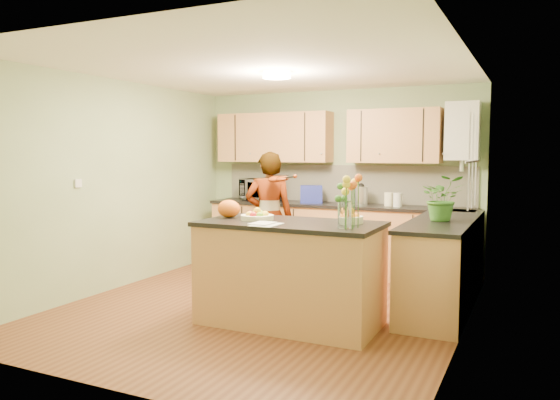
% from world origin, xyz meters
% --- Properties ---
extents(floor, '(4.50, 4.50, 0.00)m').
position_xyz_m(floor, '(0.00, 0.00, 0.00)').
color(floor, '#5B2E1A').
rests_on(floor, ground).
extents(ceiling, '(4.00, 4.50, 0.02)m').
position_xyz_m(ceiling, '(0.00, 0.00, 2.50)').
color(ceiling, white).
rests_on(ceiling, wall_back).
extents(wall_back, '(4.00, 0.02, 2.50)m').
position_xyz_m(wall_back, '(0.00, 2.25, 1.25)').
color(wall_back, gray).
rests_on(wall_back, floor).
extents(wall_front, '(4.00, 0.02, 2.50)m').
position_xyz_m(wall_front, '(0.00, -2.25, 1.25)').
color(wall_front, gray).
rests_on(wall_front, floor).
extents(wall_left, '(0.02, 4.50, 2.50)m').
position_xyz_m(wall_left, '(-2.00, 0.00, 1.25)').
color(wall_left, gray).
rests_on(wall_left, floor).
extents(wall_right, '(0.02, 4.50, 2.50)m').
position_xyz_m(wall_right, '(2.00, 0.00, 1.25)').
color(wall_right, gray).
rests_on(wall_right, floor).
extents(back_counter, '(3.64, 0.62, 0.94)m').
position_xyz_m(back_counter, '(0.10, 1.95, 0.47)').
color(back_counter, '#C0814C').
rests_on(back_counter, floor).
extents(right_counter, '(0.62, 2.24, 0.94)m').
position_xyz_m(right_counter, '(1.70, 0.85, 0.47)').
color(right_counter, '#C0814C').
rests_on(right_counter, floor).
extents(splashback, '(3.60, 0.02, 0.52)m').
position_xyz_m(splashback, '(0.10, 2.23, 1.20)').
color(splashback, beige).
rests_on(splashback, back_counter).
extents(upper_cabinets, '(3.20, 0.34, 0.70)m').
position_xyz_m(upper_cabinets, '(-0.18, 2.08, 1.85)').
color(upper_cabinets, '#C0814C').
rests_on(upper_cabinets, wall_back).
extents(boiler, '(0.40, 0.30, 0.86)m').
position_xyz_m(boiler, '(1.70, 2.09, 1.90)').
color(boiler, silver).
rests_on(boiler, wall_back).
extents(window_right, '(0.01, 1.30, 1.05)m').
position_xyz_m(window_right, '(1.99, 0.60, 1.55)').
color(window_right, silver).
rests_on(window_right, wall_right).
extents(light_switch, '(0.02, 0.09, 0.09)m').
position_xyz_m(light_switch, '(-1.99, -0.60, 1.30)').
color(light_switch, silver).
rests_on(light_switch, wall_left).
extents(ceiling_lamp, '(0.30, 0.30, 0.07)m').
position_xyz_m(ceiling_lamp, '(0.00, 0.30, 2.46)').
color(ceiling_lamp, '#FFEABF').
rests_on(ceiling_lamp, ceiling).
extents(peninsula_island, '(1.72, 0.88, 0.98)m').
position_xyz_m(peninsula_island, '(0.47, -0.38, 0.49)').
color(peninsula_island, '#C0814C').
rests_on(peninsula_island, floor).
extents(fruit_dish, '(0.32, 0.32, 0.11)m').
position_xyz_m(fruit_dish, '(0.12, -0.38, 1.03)').
color(fruit_dish, '#F4EBC3').
rests_on(fruit_dish, peninsula_island).
extents(orange_bowl, '(0.23, 0.23, 0.13)m').
position_xyz_m(orange_bowl, '(1.02, -0.23, 1.04)').
color(orange_bowl, '#F4EBC3').
rests_on(orange_bowl, peninsula_island).
extents(flower_vase, '(0.28, 0.28, 0.52)m').
position_xyz_m(flower_vase, '(1.07, -0.56, 1.33)').
color(flower_vase, silver).
rests_on(flower_vase, peninsula_island).
extents(orange_bag, '(0.24, 0.20, 0.18)m').
position_xyz_m(orange_bag, '(-0.23, -0.33, 1.07)').
color(orange_bag, '#DE5D12').
rests_on(orange_bag, peninsula_island).
extents(papers, '(0.22, 0.30, 0.01)m').
position_xyz_m(papers, '(0.37, -0.68, 0.99)').
color(papers, white).
rests_on(papers, peninsula_island).
extents(violinist, '(0.71, 0.61, 1.65)m').
position_xyz_m(violinist, '(-0.49, 1.09, 0.82)').
color(violinist, '#E5B08C').
rests_on(violinist, floor).
extents(violin, '(0.66, 0.57, 0.16)m').
position_xyz_m(violin, '(-0.29, 0.87, 1.32)').
color(violin, '#491604').
rests_on(violin, violinist).
extents(microwave, '(0.64, 0.51, 0.31)m').
position_xyz_m(microwave, '(-1.06, 1.98, 1.10)').
color(microwave, silver).
rests_on(microwave, back_counter).
extents(blue_box, '(0.36, 0.32, 0.24)m').
position_xyz_m(blue_box, '(-0.26, 1.95, 1.06)').
color(blue_box, navy).
rests_on(blue_box, back_counter).
extents(kettle, '(0.18, 0.18, 0.33)m').
position_xyz_m(kettle, '(0.44, 1.98, 1.08)').
color(kettle, silver).
rests_on(kettle, back_counter).
extents(jar_cream, '(0.14, 0.14, 0.18)m').
position_xyz_m(jar_cream, '(0.82, 1.97, 1.03)').
color(jar_cream, '#F4EBC3').
rests_on(jar_cream, back_counter).
extents(jar_white, '(0.15, 0.15, 0.18)m').
position_xyz_m(jar_white, '(0.95, 1.90, 1.03)').
color(jar_white, silver).
rests_on(jar_white, back_counter).
extents(potted_plant, '(0.51, 0.47, 0.47)m').
position_xyz_m(potted_plant, '(1.70, 0.66, 1.17)').
color(potted_plant, '#346E24').
rests_on(potted_plant, right_counter).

